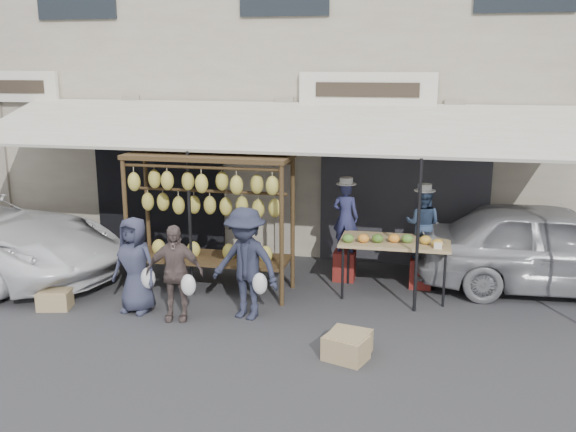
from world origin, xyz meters
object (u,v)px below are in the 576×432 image
(banana_rack, at_px, (209,197))
(crate_near_a, at_px, (350,342))
(vendor_right, at_px, (423,224))
(customer_mid, at_px, (175,273))
(customer_right, at_px, (246,264))
(produce_table, at_px, (395,243))
(crate_near_b, at_px, (346,348))
(crate_far, at_px, (55,300))
(vendor_left, at_px, (345,217))
(sedan, at_px, (552,247))
(customer_left, at_px, (135,265))

(banana_rack, xyz_separation_m, crate_near_a, (2.47, -1.77, -1.42))
(vendor_right, height_order, customer_mid, vendor_right)
(customer_right, height_order, crate_near_a, customer_right)
(customer_right, relative_size, crate_near_a, 3.30)
(produce_table, height_order, vendor_right, vendor_right)
(customer_right, bearing_deg, crate_near_b, -18.06)
(banana_rack, xyz_separation_m, customer_right, (0.85, -0.91, -0.75))
(banana_rack, relative_size, crate_far, 5.58)
(banana_rack, bearing_deg, vendor_left, 27.17)
(produce_table, height_order, crate_near_b, produce_table)
(crate_near_a, xyz_separation_m, crate_far, (-4.53, 0.58, -0.01))
(produce_table, distance_m, sedan, 2.59)
(produce_table, relative_size, crate_far, 3.65)
(customer_right, distance_m, sedan, 4.98)
(customer_mid, distance_m, crate_near_a, 2.72)
(customer_left, relative_size, crate_far, 3.09)
(crate_near_b, bearing_deg, customer_right, 146.47)
(vendor_left, xyz_separation_m, vendor_right, (1.27, -0.10, -0.02))
(crate_near_a, xyz_separation_m, sedan, (2.88, 3.01, 0.58))
(crate_near_a, bearing_deg, customer_right, 152.10)
(crate_near_b, bearing_deg, crate_far, 170.28)
(customer_right, bearing_deg, sedan, 41.02)
(vendor_right, bearing_deg, banana_rack, 26.08)
(banana_rack, height_order, sedan, banana_rack)
(customer_right, bearing_deg, vendor_right, 52.50)
(produce_table, bearing_deg, customer_right, -146.24)
(vendor_right, bearing_deg, customer_mid, 41.98)
(banana_rack, height_order, customer_right, banana_rack)
(customer_right, relative_size, crate_far, 3.51)
(banana_rack, bearing_deg, vendor_right, 15.85)
(banana_rack, relative_size, vendor_left, 2.18)
(crate_far, xyz_separation_m, sedan, (7.41, 2.43, 0.59))
(vendor_left, distance_m, crate_near_b, 3.18)
(customer_left, bearing_deg, vendor_right, 35.14)
(vendor_right, relative_size, customer_mid, 0.83)
(customer_mid, bearing_deg, vendor_left, 36.99)
(produce_table, relative_size, customer_right, 1.04)
(banana_rack, relative_size, customer_right, 1.59)
(vendor_left, height_order, crate_near_b, vendor_left)
(banana_rack, distance_m, sedan, 5.55)
(banana_rack, xyz_separation_m, customer_mid, (-0.13, -1.18, -0.87))
(produce_table, distance_m, vendor_right, 0.68)
(crate_far, bearing_deg, customer_right, 5.51)
(vendor_left, xyz_separation_m, crate_far, (-4.09, -2.23, -0.96))
(produce_table, height_order, crate_near_a, produce_table)
(banana_rack, height_order, crate_far, banana_rack)
(vendor_left, distance_m, crate_near_a, 3.00)
(vendor_left, bearing_deg, crate_near_a, 106.29)
(customer_mid, relative_size, customer_right, 0.86)
(produce_table, bearing_deg, sedan, 17.83)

